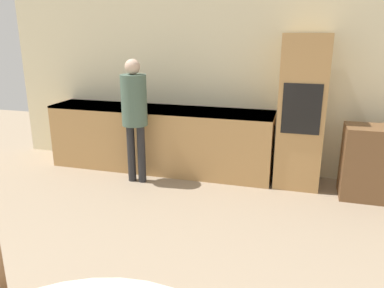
# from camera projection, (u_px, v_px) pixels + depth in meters

# --- Properties ---
(wall_back) EXTENTS (6.99, 0.05, 2.60)m
(wall_back) POSITION_uv_depth(u_px,v_px,m) (240.00, 79.00, 5.11)
(wall_back) COLOR beige
(wall_back) RESTS_ON ground_plane
(kitchen_counter) EXTENTS (3.16, 0.60, 0.91)m
(kitchen_counter) POSITION_uv_depth(u_px,v_px,m) (160.00, 138.00, 5.31)
(kitchen_counter) COLOR tan
(kitchen_counter) RESTS_ON ground_plane
(oven_unit) EXTENTS (0.56, 0.59, 1.91)m
(oven_unit) POSITION_uv_depth(u_px,v_px,m) (301.00, 112.00, 4.68)
(oven_unit) COLOR tan
(oven_unit) RESTS_ON ground_plane
(person_standing) EXTENTS (0.32, 0.32, 1.60)m
(person_standing) POSITION_uv_depth(u_px,v_px,m) (134.00, 108.00, 4.74)
(person_standing) COLOR #262628
(person_standing) RESTS_ON ground_plane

